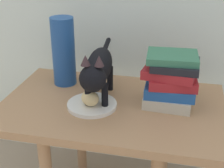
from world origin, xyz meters
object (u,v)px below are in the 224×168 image
(bread_roll, at_px, (90,98))
(green_vase, at_px, (64,52))
(side_table, at_px, (112,121))
(cat, at_px, (98,69))
(book_stack, at_px, (171,80))
(plate, at_px, (92,105))

(bread_roll, distance_m, green_vase, 0.26)
(side_table, height_order, green_vase, green_vase)
(cat, xyz_separation_m, book_stack, (0.26, 0.04, -0.03))
(cat, bearing_deg, plate, -107.14)
(side_table, relative_size, plate, 4.53)
(bread_roll, bearing_deg, green_vase, 131.55)
(side_table, height_order, bread_roll, bread_roll)
(bread_roll, relative_size, cat, 0.17)
(side_table, xyz_separation_m, bread_roll, (-0.07, -0.05, 0.11))
(book_stack, bearing_deg, green_vase, 168.08)
(plate, height_order, bread_roll, bread_roll)
(side_table, relative_size, book_stack, 4.11)
(green_vase, bearing_deg, side_table, -30.11)
(bread_roll, distance_m, book_stack, 0.30)
(plate, bearing_deg, side_table, 30.24)
(side_table, relative_size, green_vase, 2.94)
(plate, distance_m, cat, 0.13)
(book_stack, bearing_deg, plate, -163.59)
(bread_roll, distance_m, cat, 0.11)
(bread_roll, bearing_deg, book_stack, 18.10)
(cat, relative_size, book_stack, 2.39)
(book_stack, xyz_separation_m, green_vase, (-0.44, 0.09, 0.04))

